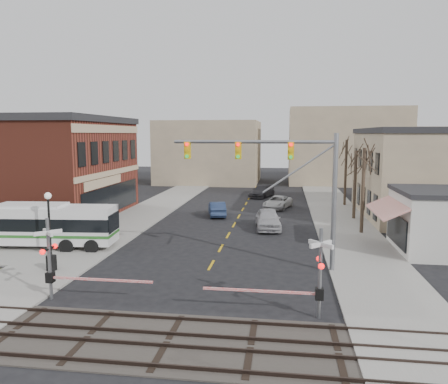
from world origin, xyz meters
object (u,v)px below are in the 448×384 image
(rr_crossing_west, at_px, (58,260))
(car_a, at_px, (268,219))
(street_lamp, at_px, (49,211))
(pedestrian_near, at_px, (73,237))
(car_b, at_px, (217,209))
(transit_bus, at_px, (32,224))
(rr_crossing_east, at_px, (310,274))
(traffic_signal_mast, at_px, (288,173))
(car_c, at_px, (278,202))
(car_d, at_px, (262,191))
(pedestrian_far, at_px, (87,227))
(trash_bin, at_px, (51,263))

(rr_crossing_west, relative_size, car_a, 1.12)
(street_lamp, bearing_deg, pedestrian_near, 77.73)
(car_a, distance_m, car_b, 7.32)
(street_lamp, distance_m, car_a, 17.39)
(transit_bus, xyz_separation_m, rr_crossing_east, (18.53, -9.22, 0.28))
(traffic_signal_mast, bearing_deg, car_b, 112.30)
(traffic_signal_mast, bearing_deg, transit_bus, 171.79)
(car_b, xyz_separation_m, car_c, (5.79, 5.20, -0.05))
(car_d, bearing_deg, pedestrian_far, -95.92)
(car_a, bearing_deg, car_d, 89.00)
(transit_bus, relative_size, car_b, 2.73)
(rr_crossing_east, height_order, car_c, rr_crossing_east)
(street_lamp, relative_size, car_b, 0.97)
(traffic_signal_mast, bearing_deg, trash_bin, -170.26)
(rr_crossing_east, xyz_separation_m, car_a, (-2.48, 17.75, -1.12))
(rr_crossing_west, distance_m, street_lamp, 7.86)
(traffic_signal_mast, relative_size, car_c, 1.97)
(street_lamp, distance_m, car_b, 18.14)
(rr_crossing_east, distance_m, car_b, 24.22)
(car_b, bearing_deg, traffic_signal_mast, 99.32)
(car_b, xyz_separation_m, car_d, (3.64, 13.53, 0.02))
(traffic_signal_mast, xyz_separation_m, car_c, (-0.88, 21.46, -5.05))
(transit_bus, distance_m, street_lamp, 3.66)
(car_a, xyz_separation_m, pedestrian_near, (-13.03, -8.59, 0.06))
(rr_crossing_east, bearing_deg, car_b, 108.39)
(street_lamp, height_order, pedestrian_far, street_lamp)
(car_a, bearing_deg, pedestrian_far, -161.71)
(traffic_signal_mast, relative_size, car_b, 2.19)
(pedestrian_near, bearing_deg, car_a, -54.10)
(rr_crossing_east, height_order, pedestrian_far, rr_crossing_east)
(rr_crossing_west, relative_size, car_b, 1.30)
(rr_crossing_west, bearing_deg, street_lamp, 122.27)
(transit_bus, xyz_separation_m, pedestrian_near, (3.02, -0.06, -0.78))
(trash_bin, height_order, pedestrian_near, pedestrian_near)
(rr_crossing_east, bearing_deg, rr_crossing_west, 177.85)
(car_b, distance_m, car_c, 7.79)
(street_lamp, bearing_deg, car_d, 67.87)
(rr_crossing_west, relative_size, pedestrian_near, 3.56)
(rr_crossing_east, xyz_separation_m, car_d, (-3.99, 36.48, -1.24))
(street_lamp, bearing_deg, car_b, 62.36)
(rr_crossing_west, distance_m, car_c, 29.48)
(car_c, bearing_deg, car_b, -121.95)
(car_b, bearing_deg, pedestrian_near, 47.29)
(street_lamp, height_order, trash_bin, street_lamp)
(transit_bus, bearing_deg, car_c, 48.59)
(car_c, distance_m, pedestrian_far, 21.43)
(car_b, bearing_deg, transit_bus, 38.57)
(transit_bus, relative_size, car_a, 2.35)
(car_a, distance_m, car_d, 18.79)
(traffic_signal_mast, height_order, pedestrian_near, traffic_signal_mast)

